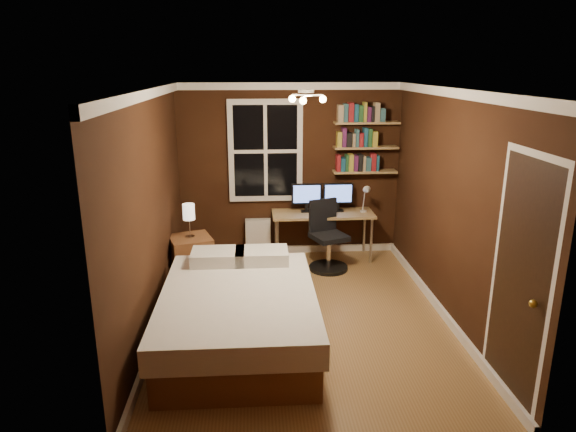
{
  "coord_description": "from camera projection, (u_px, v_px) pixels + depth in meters",
  "views": [
    {
      "loc": [
        -0.53,
        -5.22,
        2.71
      ],
      "look_at": [
        -0.14,
        0.45,
        1.05
      ],
      "focal_mm": 32.0,
      "sensor_mm": 36.0,
      "label": 1
    }
  ],
  "objects": [
    {
      "name": "books_row_upper",
      "position": [
        367.0,
        113.0,
        7.18
      ],
      "size": [
        0.6,
        0.16,
        0.23
      ],
      "primitive_type": null,
      "color": "#26592C",
      "rests_on": "bookshelf_upper"
    },
    {
      "name": "nightstand",
      "position": [
        191.0,
        260.0,
        6.61
      ],
      "size": [
        0.63,
        0.63,
        0.63
      ],
      "primitive_type": "cube",
      "rotation": [
        0.0,
        0.0,
        0.32
      ],
      "color": "brown",
      "rests_on": "ground"
    },
    {
      "name": "office_chair",
      "position": [
        327.0,
        244.0,
        7.07
      ],
      "size": [
        0.56,
        0.56,
        0.96
      ],
      "rotation": [
        0.0,
        0.0,
        0.38
      ],
      "color": "black",
      "rests_on": "ground"
    },
    {
      "name": "books_row_middle",
      "position": [
        366.0,
        138.0,
        7.28
      ],
      "size": [
        0.54,
        0.16,
        0.23
      ],
      "primitive_type": null,
      "color": "navy",
      "rests_on": "bookshelf_middle"
    },
    {
      "name": "desk",
      "position": [
        323.0,
        217.0,
        7.38
      ],
      "size": [
        1.46,
        0.55,
        0.69
      ],
      "color": "#9E7C4C",
      "rests_on": "ground"
    },
    {
      "name": "door",
      "position": [
        519.0,
        284.0,
        4.13
      ],
      "size": [
        0.03,
        0.82,
        2.05
      ],
      "primitive_type": null,
      "color": "black",
      "rests_on": "ground"
    },
    {
      "name": "bed",
      "position": [
        239.0,
        315.0,
        5.17
      ],
      "size": [
        1.53,
        2.12,
        0.72
      ],
      "rotation": [
        0.0,
        0.0,
        -0.0
      ],
      "color": "brown",
      "rests_on": "ground"
    },
    {
      "name": "window",
      "position": [
        265.0,
        151.0,
        7.32
      ],
      "size": [
        1.06,
        0.06,
        1.46
      ],
      "primitive_type": "cube",
      "color": "white",
      "rests_on": "wall_back"
    },
    {
      "name": "desk_lamp",
      "position": [
        365.0,
        198.0,
        7.27
      ],
      "size": [
        0.14,
        0.32,
        0.44
      ],
      "primitive_type": null,
      "color": "silver",
      "rests_on": "desk"
    },
    {
      "name": "ceiling_fixture",
      "position": [
        306.0,
        100.0,
        5.03
      ],
      "size": [
        0.44,
        0.44,
        0.18
      ],
      "primitive_type": null,
      "color": "beige",
      "rests_on": "ceiling"
    },
    {
      "name": "bookshelf_lower",
      "position": [
        365.0,
        172.0,
        7.42
      ],
      "size": [
        0.92,
        0.22,
        0.03
      ],
      "primitive_type": "cube",
      "color": "#9E7C4C",
      "rests_on": "wall_back"
    },
    {
      "name": "floor",
      "position": [
        303.0,
        316.0,
        5.8
      ],
      "size": [
        4.2,
        4.2,
        0.0
      ],
      "primitive_type": "plane",
      "color": "brown",
      "rests_on": "ground"
    },
    {
      "name": "bedside_lamp",
      "position": [
        189.0,
        221.0,
        6.46
      ],
      "size": [
        0.15,
        0.15,
        0.43
      ],
      "primitive_type": null,
      "color": "beige",
      "rests_on": "nightstand"
    },
    {
      "name": "wall_back",
      "position": [
        290.0,
        171.0,
        7.46
      ],
      "size": [
        3.2,
        0.04,
        2.5
      ],
      "primitive_type": "cube",
      "color": "black",
      "rests_on": "ground"
    },
    {
      "name": "books_row_lower",
      "position": [
        365.0,
        163.0,
        7.38
      ],
      "size": [
        0.6,
        0.16,
        0.23
      ],
      "primitive_type": null,
      "color": "maroon",
      "rests_on": "bookshelf_lower"
    },
    {
      "name": "radiator",
      "position": [
        258.0,
        237.0,
        7.6
      ],
      "size": [
        0.37,
        0.13,
        0.55
      ],
      "primitive_type": "cube",
      "color": "silver",
      "rests_on": "ground"
    },
    {
      "name": "bookshelf_middle",
      "position": [
        366.0,
        147.0,
        7.32
      ],
      "size": [
        0.92,
        0.22,
        0.03
      ],
      "primitive_type": "cube",
      "color": "#9E7C4C",
      "rests_on": "wall_back"
    },
    {
      "name": "wall_right",
      "position": [
        451.0,
        207.0,
        5.55
      ],
      "size": [
        0.04,
        4.2,
        2.5
      ],
      "primitive_type": "cube",
      "color": "black",
      "rests_on": "ground"
    },
    {
      "name": "bookshelf_upper",
      "position": [
        367.0,
        123.0,
        7.22
      ],
      "size": [
        0.92,
        0.22,
        0.03
      ],
      "primitive_type": "cube",
      "color": "#9E7C4C",
      "rests_on": "wall_back"
    },
    {
      "name": "monitor_right",
      "position": [
        338.0,
        197.0,
        7.39
      ],
      "size": [
        0.43,
        0.12,
        0.41
      ],
      "primitive_type": null,
      "color": "black",
      "rests_on": "desk"
    },
    {
      "name": "wall_left",
      "position": [
        151.0,
        212.0,
        5.34
      ],
      "size": [
        0.04,
        4.2,
        2.5
      ],
      "primitive_type": "cube",
      "color": "black",
      "rests_on": "ground"
    },
    {
      "name": "monitor_left",
      "position": [
        307.0,
        198.0,
        7.36
      ],
      "size": [
        0.43,
        0.12,
        0.41
      ],
      "primitive_type": null,
      "color": "black",
      "rests_on": "desk"
    },
    {
      "name": "door_knob",
      "position": [
        533.0,
        304.0,
        3.85
      ],
      "size": [
        0.06,
        0.06,
        0.06
      ],
      "primitive_type": "sphere",
      "color": "gold",
      "rests_on": "door"
    },
    {
      "name": "ceiling",
      "position": [
        305.0,
        89.0,
        5.1
      ],
      "size": [
        3.2,
        4.2,
        0.02
      ],
      "primitive_type": "cube",
      "color": "white",
      "rests_on": "wall_back"
    }
  ]
}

